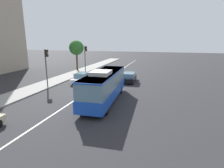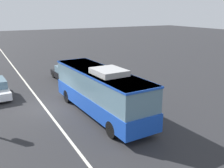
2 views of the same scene
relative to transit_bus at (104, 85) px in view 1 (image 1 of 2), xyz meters
name	(u,v)px [view 1 (image 1 of 2)]	position (x,y,z in m)	size (l,w,h in m)	color
ground_plane	(88,92)	(2.95, 3.19, -1.81)	(160.00, 160.00, 0.00)	#28282B
sidewalk_kerb	(38,87)	(2.95, 10.54, -1.74)	(80.00, 3.42, 0.14)	gray
lane_centre_line	(88,92)	(2.95, 3.19, -1.80)	(76.00, 0.16, 0.01)	silver
transit_bus	(104,85)	(0.00, 0.00, 0.00)	(10.11, 3.00, 3.46)	#1947B7
sedan_white	(82,78)	(7.50, 6.14, -1.09)	(4.58, 2.01, 1.46)	white
sedan_black	(129,77)	(9.84, -0.74, -1.09)	(4.57, 1.99, 1.46)	black
traffic_light_near_corner	(86,54)	(16.12, 9.27, 1.75)	(0.34, 0.62, 5.20)	#47474C
traffic_light_mid_block	(47,61)	(3.48, 9.25, 1.75)	(0.34, 0.62, 5.20)	#47474C
street_tree_kerbside_left	(76,48)	(17.26, 11.78, 2.91)	(2.99, 2.99, 6.26)	#4C3823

